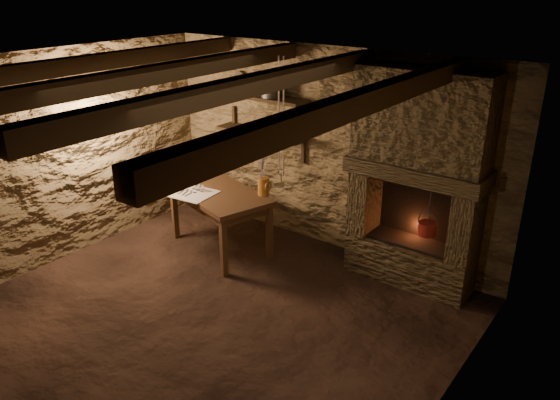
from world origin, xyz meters
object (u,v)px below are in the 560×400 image
Objects in this scene: work_table at (220,218)px; iron_stockpot at (272,88)px; red_pot at (427,228)px; wooden_bowl at (186,177)px; stoneware_jug at (264,178)px.

work_table is 5.50× the size of iron_stockpot.
iron_stockpot reaches higher than red_pot.
red_pot is (2.91, 0.59, -0.09)m from wooden_bowl.
work_table is 2.43m from red_pot.
red_pot is (2.11, -0.12, -1.17)m from iron_stockpot.
iron_stockpot is at bearing 90.08° from work_table.
work_table is 0.70m from wooden_bowl.
wooden_bowl is at bearing -166.90° from work_table.
wooden_bowl reaches higher than work_table.
work_table is at bearing -106.49° from iron_stockpot.
wooden_bowl is 0.60× the size of red_pot.
red_pot is (2.33, 0.63, 0.30)m from work_table.
stoneware_jug is at bearing 10.61° from wooden_bowl.
iron_stockpot is at bearing 41.69° from wooden_bowl.
iron_stockpot is 2.41m from red_pot.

